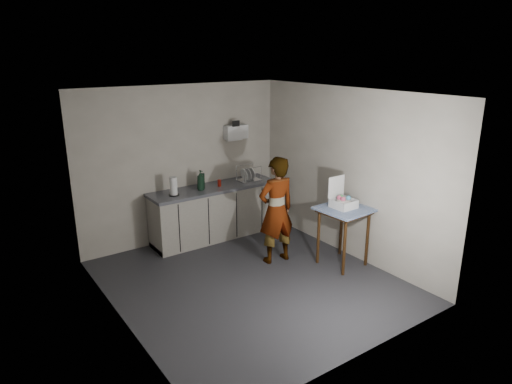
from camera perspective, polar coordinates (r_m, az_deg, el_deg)
ground at (r=6.53m, az=-0.64°, el=-11.13°), size 4.00×4.00×0.00m
wall_back at (r=7.69m, az=-9.09°, el=3.47°), size 3.60×0.02×2.60m
wall_right at (r=7.14m, az=11.28°, el=2.29°), size 0.02×4.00×2.60m
wall_left at (r=5.28m, az=-16.98°, el=-3.51°), size 0.02×4.00×2.60m
ceiling at (r=5.77m, az=-0.73°, el=12.19°), size 3.60×4.00×0.01m
kitchen_counter at (r=7.87m, az=-5.24°, el=-2.70°), size 2.24×0.62×0.91m
wall_shelf at (r=8.01m, az=-2.54°, el=7.49°), size 0.42×0.18×0.37m
side_table at (r=6.85m, az=10.95°, el=-2.90°), size 0.74×0.74×0.90m
standing_man at (r=6.83m, az=2.55°, el=-2.28°), size 0.62×0.43×1.64m
soap_bottle at (r=7.51m, az=-6.94°, el=1.48°), size 0.14×0.14×0.33m
soda_can at (r=7.72m, az=-4.60°, el=1.13°), size 0.06×0.06×0.11m
dark_bottle at (r=7.65m, az=-6.69°, el=1.43°), size 0.07×0.07×0.25m
paper_towel at (r=7.30m, az=-10.26°, el=0.65°), size 0.17×0.17×0.30m
dish_rack at (r=8.03m, az=-0.95°, el=1.85°), size 0.39×0.29×0.27m
bakery_box at (r=6.81m, az=10.77°, el=-1.09°), size 0.32×0.33×0.44m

